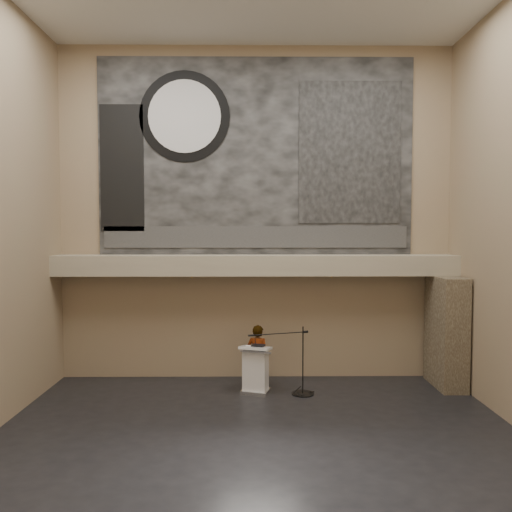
{
  "coord_description": "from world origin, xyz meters",
  "views": [
    {
      "loc": [
        -0.13,
        -8.86,
        3.83
      ],
      "look_at": [
        0.0,
        3.2,
        3.2
      ],
      "focal_mm": 35.0,
      "sensor_mm": 36.0,
      "label": 1
    }
  ],
  "objects": [
    {
      "name": "soffit",
      "position": [
        0.0,
        3.6,
        2.95
      ],
      "size": [
        10.0,
        0.8,
        0.5
      ],
      "primitive_type": "cube",
      "color": "gray",
      "rests_on": "wall_back"
    },
    {
      "name": "wall_front",
      "position": [
        0.0,
        -4.0,
        4.25
      ],
      "size": [
        10.0,
        0.02,
        8.5
      ],
      "primitive_type": "cube",
      "color": "#91765C",
      "rests_on": "floor"
    },
    {
      "name": "floor",
      "position": [
        0.0,
        0.0,
        0.0
      ],
      "size": [
        10.0,
        10.0,
        0.0
      ],
      "primitive_type": "plane",
      "color": "black",
      "rests_on": "ground"
    },
    {
      "name": "sprinkler_right",
      "position": [
        1.9,
        3.55,
        2.67
      ],
      "size": [
        0.04,
        0.04,
        0.06
      ],
      "primitive_type": "cylinder",
      "color": "#B2893D",
      "rests_on": "soffit"
    },
    {
      "name": "banner_clock_rim",
      "position": [
        -1.8,
        3.93,
        6.7
      ],
      "size": [
        2.3,
        0.02,
        2.3
      ],
      "primitive_type": "cylinder",
      "rotation": [
        1.57,
        0.0,
        0.0
      ],
      "color": "black",
      "rests_on": "banner"
    },
    {
      "name": "banner_building_print",
      "position": [
        2.4,
        3.93,
        5.8
      ],
      "size": [
        2.6,
        0.02,
        3.6
      ],
      "primitive_type": "cube",
      "color": "black",
      "rests_on": "banner"
    },
    {
      "name": "sprinkler_left",
      "position": [
        -1.6,
        3.55,
        2.67
      ],
      "size": [
        0.04,
        0.04,
        0.06
      ],
      "primitive_type": "cylinder",
      "color": "#B2893D",
      "rests_on": "soffit"
    },
    {
      "name": "banner_brick_print",
      "position": [
        -3.4,
        3.93,
        5.4
      ],
      "size": [
        1.1,
        0.02,
        3.2
      ],
      "primitive_type": "cube",
      "color": "black",
      "rests_on": "banner"
    },
    {
      "name": "wall_back",
      "position": [
        0.0,
        4.0,
        4.25
      ],
      "size": [
        10.0,
        0.02,
        8.5
      ],
      "primitive_type": "cube",
      "color": "#91765C",
      "rests_on": "floor"
    },
    {
      "name": "binder",
      "position": [
        0.05,
        2.72,
        1.12
      ],
      "size": [
        0.35,
        0.31,
        0.04
      ],
      "primitive_type": "cube",
      "rotation": [
        0.0,
        0.0,
        -0.35
      ],
      "color": "black",
      "rests_on": "lectern"
    },
    {
      "name": "banner_clock_face",
      "position": [
        -1.8,
        3.91,
        6.7
      ],
      "size": [
        1.84,
        0.02,
        1.84
      ],
      "primitive_type": "cylinder",
      "rotation": [
        1.57,
        0.0,
        0.0
      ],
      "color": "silver",
      "rests_on": "banner"
    },
    {
      "name": "papers",
      "position": [
        -0.15,
        2.66,
        1.1
      ],
      "size": [
        0.29,
        0.36,
        0.0
      ],
      "primitive_type": "cube",
      "rotation": [
        0.0,
        0.0,
        -0.23
      ],
      "color": "silver",
      "rests_on": "lectern"
    },
    {
      "name": "banner_text_strip",
      "position": [
        0.0,
        3.93,
        3.65
      ],
      "size": [
        7.76,
        0.02,
        0.55
      ],
      "primitive_type": "cube",
      "color": "#2F2F2F",
      "rests_on": "banner"
    },
    {
      "name": "banner",
      "position": [
        0.0,
        3.97,
        5.7
      ],
      "size": [
        8.0,
        0.05,
        5.0
      ],
      "primitive_type": "cube",
      "color": "black",
      "rests_on": "wall_back"
    },
    {
      "name": "lectern",
      "position": [
        -0.02,
        2.69,
        0.55
      ],
      "size": [
        0.81,
        0.68,
        1.13
      ],
      "rotation": [
        0.0,
        0.0,
        -0.3
      ],
      "color": "silver",
      "rests_on": "floor"
    },
    {
      "name": "stone_pier",
      "position": [
        4.65,
        3.15,
        1.35
      ],
      "size": [
        0.6,
        1.4,
        2.7
      ],
      "primitive_type": "cube",
      "color": "#443829",
      "rests_on": "floor"
    },
    {
      "name": "speaker_person",
      "position": [
        0.04,
        3.09,
        0.77
      ],
      "size": [
        0.65,
        0.54,
        1.53
      ],
      "primitive_type": "imported",
      "rotation": [
        0.0,
        0.0,
        2.77
      ],
      "color": "silver",
      "rests_on": "floor"
    },
    {
      "name": "mic_stand",
      "position": [
        1.04,
        2.57,
        0.25
      ],
      "size": [
        1.53,
        0.66,
        1.59
      ],
      "rotation": [
        0.0,
        0.0,
        0.3
      ],
      "color": "black",
      "rests_on": "floor"
    }
  ]
}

